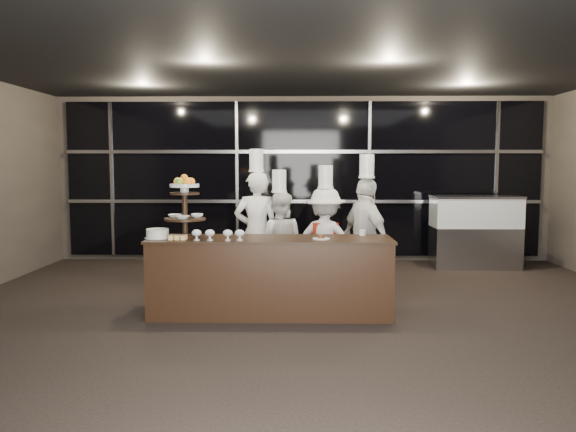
{
  "coord_description": "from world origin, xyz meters",
  "views": [
    {
      "loc": [
        -0.09,
        -5.31,
        1.79
      ],
      "look_at": [
        -0.21,
        1.49,
        1.15
      ],
      "focal_mm": 35.0,
      "sensor_mm": 36.0,
      "label": 1
    }
  ],
  "objects_px": {
    "layer_cake": "(158,234)",
    "display_stand": "(185,202)",
    "display_case": "(475,228)",
    "chef_c": "(325,241)",
    "buffet_counter": "(271,276)",
    "chef_b": "(279,242)",
    "chef_a": "(257,231)",
    "chef_d": "(366,238)"
  },
  "relations": [
    {
      "from": "layer_cake",
      "to": "chef_b",
      "type": "height_order",
      "value": "chef_b"
    },
    {
      "from": "buffet_counter",
      "to": "chef_a",
      "type": "relative_size",
      "value": 1.43
    },
    {
      "from": "chef_b",
      "to": "chef_d",
      "type": "height_order",
      "value": "chef_d"
    },
    {
      "from": "display_stand",
      "to": "chef_a",
      "type": "xyz_separation_m",
      "value": [
        0.76,
        1.13,
        -0.47
      ]
    },
    {
      "from": "buffet_counter",
      "to": "chef_b",
      "type": "relative_size",
      "value": 1.67
    },
    {
      "from": "chef_a",
      "to": "display_case",
      "type": "bearing_deg",
      "value": 28.7
    },
    {
      "from": "buffet_counter",
      "to": "chef_d",
      "type": "xyz_separation_m",
      "value": [
        1.21,
        0.79,
        0.36
      ]
    },
    {
      "from": "display_case",
      "to": "chef_b",
      "type": "height_order",
      "value": "chef_b"
    },
    {
      "from": "chef_c",
      "to": "chef_a",
      "type": "bearing_deg",
      "value": 172.02
    },
    {
      "from": "display_stand",
      "to": "buffet_counter",
      "type": "bearing_deg",
      "value": 0.01
    },
    {
      "from": "chef_b",
      "to": "chef_c",
      "type": "relative_size",
      "value": 0.97
    },
    {
      "from": "display_stand",
      "to": "chef_c",
      "type": "xyz_separation_m",
      "value": [
        1.69,
        1.0,
        -0.59
      ]
    },
    {
      "from": "chef_a",
      "to": "chef_c",
      "type": "height_order",
      "value": "chef_a"
    },
    {
      "from": "layer_cake",
      "to": "chef_d",
      "type": "height_order",
      "value": "chef_d"
    },
    {
      "from": "chef_a",
      "to": "buffet_counter",
      "type": "bearing_deg",
      "value": -77.82
    },
    {
      "from": "chef_b",
      "to": "chef_d",
      "type": "xyz_separation_m",
      "value": [
        1.14,
        -0.29,
        0.1
      ]
    },
    {
      "from": "display_stand",
      "to": "chef_a",
      "type": "relative_size",
      "value": 0.38
    },
    {
      "from": "buffet_counter",
      "to": "chef_d",
      "type": "height_order",
      "value": "chef_d"
    },
    {
      "from": "layer_cake",
      "to": "chef_d",
      "type": "bearing_deg",
      "value": 18.43
    },
    {
      "from": "chef_b",
      "to": "display_stand",
      "type": "bearing_deg",
      "value": -134.74
    },
    {
      "from": "layer_cake",
      "to": "chef_b",
      "type": "distance_m",
      "value": 1.8
    },
    {
      "from": "buffet_counter",
      "to": "display_case",
      "type": "height_order",
      "value": "display_case"
    },
    {
      "from": "chef_b",
      "to": "display_case",
      "type": "bearing_deg",
      "value": 31.66
    },
    {
      "from": "chef_d",
      "to": "display_case",
      "type": "bearing_deg",
      "value": 47.14
    },
    {
      "from": "display_case",
      "to": "chef_d",
      "type": "height_order",
      "value": "chef_d"
    },
    {
      "from": "display_case",
      "to": "chef_c",
      "type": "height_order",
      "value": "chef_c"
    },
    {
      "from": "buffet_counter",
      "to": "chef_c",
      "type": "xyz_separation_m",
      "value": [
        0.69,
        1.0,
        0.28
      ]
    },
    {
      "from": "buffet_counter",
      "to": "layer_cake",
      "type": "distance_m",
      "value": 1.41
    },
    {
      "from": "layer_cake",
      "to": "display_case",
      "type": "relative_size",
      "value": 0.2
    },
    {
      "from": "display_stand",
      "to": "chef_d",
      "type": "relative_size",
      "value": 0.39
    },
    {
      "from": "display_case",
      "to": "chef_b",
      "type": "xyz_separation_m",
      "value": [
        -3.29,
        -2.03,
        0.04
      ]
    },
    {
      "from": "display_stand",
      "to": "chef_b",
      "type": "height_order",
      "value": "chef_b"
    },
    {
      "from": "chef_a",
      "to": "display_stand",
      "type": "bearing_deg",
      "value": -123.67
    },
    {
      "from": "display_stand",
      "to": "chef_d",
      "type": "height_order",
      "value": "chef_d"
    },
    {
      "from": "display_case",
      "to": "chef_a",
      "type": "height_order",
      "value": "chef_a"
    },
    {
      "from": "layer_cake",
      "to": "chef_c",
      "type": "height_order",
      "value": "chef_c"
    },
    {
      "from": "layer_cake",
      "to": "chef_b",
      "type": "xyz_separation_m",
      "value": [
        1.38,
        1.13,
        -0.25
      ]
    },
    {
      "from": "chef_a",
      "to": "chef_c",
      "type": "xyz_separation_m",
      "value": [
        0.93,
        -0.13,
        -0.12
      ]
    },
    {
      "from": "chef_c",
      "to": "display_stand",
      "type": "bearing_deg",
      "value": -149.3
    },
    {
      "from": "chef_a",
      "to": "chef_b",
      "type": "distance_m",
      "value": 0.35
    },
    {
      "from": "chef_c",
      "to": "buffet_counter",
      "type": "bearing_deg",
      "value": -124.49
    },
    {
      "from": "layer_cake",
      "to": "display_stand",
      "type": "bearing_deg",
      "value": 9.05
    }
  ]
}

